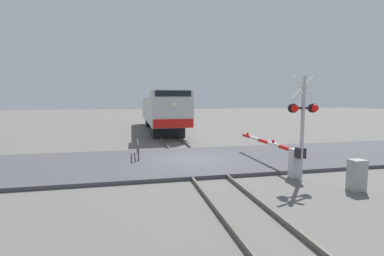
% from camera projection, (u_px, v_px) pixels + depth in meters
% --- Properties ---
extents(ground_plane, '(160.00, 160.00, 0.00)m').
position_uv_depth(ground_plane, '(193.00, 162.00, 13.90)').
color(ground_plane, '#605E59').
extents(rail_track_left, '(0.08, 80.00, 0.15)m').
position_uv_depth(rail_track_left, '(179.00, 161.00, 13.74)').
color(rail_track_left, '#59544C').
rests_on(rail_track_left, ground_plane).
extents(rail_track_right, '(0.08, 80.00, 0.15)m').
position_uv_depth(rail_track_right, '(206.00, 160.00, 14.05)').
color(rail_track_right, '#59544C').
rests_on(rail_track_right, ground_plane).
extents(road_surface, '(36.00, 6.32, 0.16)m').
position_uv_depth(road_surface, '(193.00, 160.00, 13.90)').
color(road_surface, '#47474C').
rests_on(road_surface, ground_plane).
extents(locomotive, '(3.07, 16.98, 3.83)m').
position_uv_depth(locomotive, '(161.00, 111.00, 27.88)').
color(locomotive, black).
rests_on(locomotive, ground_plane).
extents(crossing_signal, '(1.18, 0.33, 4.03)m').
position_uv_depth(crossing_signal, '(303.00, 116.00, 10.37)').
color(crossing_signal, '#ADADB2').
rests_on(crossing_signal, ground_plane).
extents(crossing_gate, '(0.36, 5.75, 1.29)m').
position_uv_depth(crossing_gate, '(285.00, 154.00, 11.73)').
color(crossing_gate, silver).
rests_on(crossing_gate, ground_plane).
extents(utility_cabinet, '(0.51, 0.40, 1.08)m').
position_uv_depth(utility_cabinet, '(357.00, 175.00, 9.45)').
color(utility_cabinet, '#999993').
rests_on(utility_cabinet, ground_plane).
extents(guard_railing, '(0.08, 2.26, 0.95)m').
position_uv_depth(guard_railing, '(138.00, 148.00, 14.42)').
color(guard_railing, '#4C4742').
rests_on(guard_railing, ground_plane).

